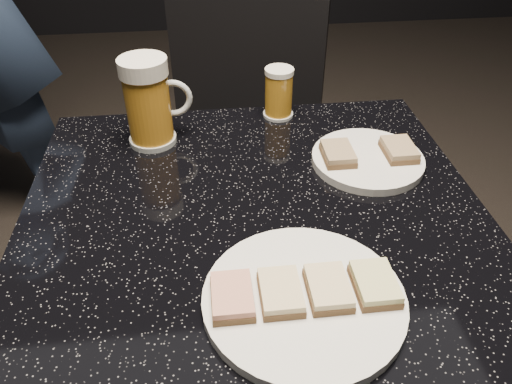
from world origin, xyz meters
TOP-DOWN VIEW (x-y plane):
  - plate_large at (0.04, -0.16)m, footprint 0.25×0.25m
  - plate_small at (0.21, 0.12)m, footprint 0.19×0.19m
  - table at (0.00, 0.00)m, footprint 0.70×0.70m
  - beer_mug at (-0.16, 0.24)m, footprint 0.12×0.08m
  - beer_tumbler at (0.08, 0.31)m, footprint 0.06×0.06m
  - chair at (0.01, 0.59)m, footprint 0.53×0.53m
  - canapes_on_plate_large at (0.04, -0.16)m, footprint 0.22×0.07m
  - canapes_on_plate_small at (0.21, 0.12)m, footprint 0.16×0.07m

SIDE VIEW (x-z plane):
  - chair at x=0.01m, z-range 0.06..0.94m
  - table at x=0.00m, z-range 0.13..0.88m
  - plate_large at x=0.04m, z-range 0.75..0.76m
  - plate_small at x=0.21m, z-range 0.75..0.76m
  - canapes_on_plate_large at x=0.04m, z-range 0.76..0.78m
  - canapes_on_plate_small at x=0.21m, z-range 0.76..0.78m
  - beer_tumbler at x=0.08m, z-range 0.75..0.85m
  - beer_mug at x=-0.16m, z-range 0.75..0.91m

